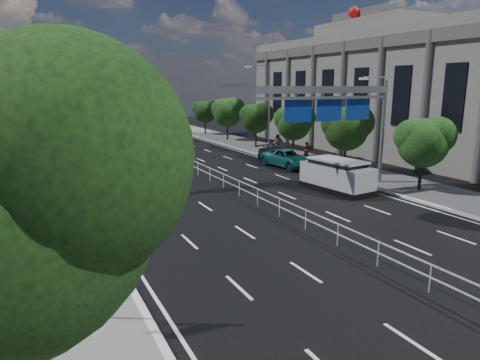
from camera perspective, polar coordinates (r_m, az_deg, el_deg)
ground at (r=18.26m, az=16.04°, el=-10.08°), size 160.00×160.00×0.00m
sidewalk_near at (r=13.99m, az=-23.48°, el=-17.64°), size 5.00×140.00×0.14m
kerb_near at (r=14.25m, az=-13.01°, el=-16.30°), size 0.25×140.00×0.15m
median_fence at (r=37.20m, az=-7.91°, el=2.56°), size 0.05×85.00×1.02m
toilet_sign at (r=12.87m, az=-22.16°, el=-6.16°), size 1.62×0.18×4.34m
overhead_gantry at (r=28.95m, az=13.14°, el=9.69°), size 10.24×0.38×7.45m
streetlight_far at (r=44.24m, az=3.56°, el=10.32°), size 2.78×2.40×9.00m
civic_hall at (r=49.26m, az=19.72°, el=11.08°), size 14.40×36.00×14.35m
near_tree_big at (r=7.88m, az=-29.21°, el=-0.72°), size 5.72×5.33×7.71m
near_tree_back at (r=30.29m, az=-27.22°, el=6.86°), size 4.84×4.51×6.69m
far_tree_c at (r=30.12m, az=23.35°, el=4.92°), size 3.52×3.28×4.94m
far_tree_d at (r=35.35m, az=14.08°, el=6.97°), size 3.85×3.59×5.34m
far_tree_e at (r=41.32m, az=7.26°, el=7.80°), size 3.63×3.38×5.13m
far_tree_f at (r=47.73m, az=2.20°, el=8.42°), size 3.52×3.28×5.02m
far_tree_g at (r=54.39m, az=-1.65°, el=9.20°), size 3.96×3.69×5.45m
far_tree_h at (r=61.28m, az=-4.66°, el=9.22°), size 3.41×3.18×4.91m
white_minivan at (r=42.65m, az=-17.23°, el=4.12°), size 2.41×5.10×2.17m
red_bus at (r=51.36m, az=-21.90°, el=5.58°), size 2.62×9.63×2.86m
near_car_silver at (r=48.14m, az=-16.26°, el=4.64°), size 2.19×4.35×1.42m
near_car_dark at (r=67.50m, az=-18.67°, el=6.59°), size 1.76×4.35×1.40m
silver_minivan at (r=29.09m, az=12.78°, el=0.63°), size 2.74×5.30×2.11m
parked_car_teal at (r=36.94m, az=6.52°, el=2.89°), size 3.12×5.66×1.50m
parked_car_dark at (r=37.88m, az=5.63°, el=3.20°), size 2.74×5.62×1.58m
pedestrian_a at (r=39.16m, az=8.80°, el=3.76°), size 0.69×0.50×1.76m
pedestrian_b at (r=43.91m, az=5.00°, el=4.86°), size 1.15×1.13×1.87m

